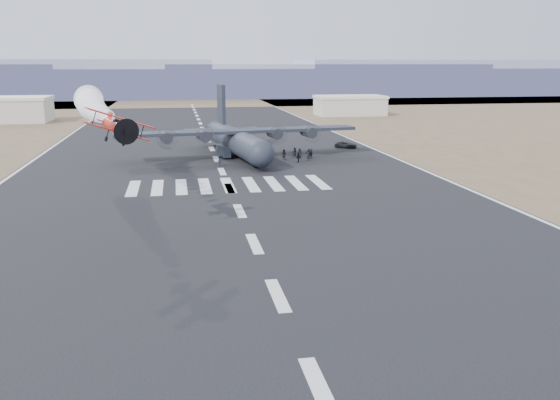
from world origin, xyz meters
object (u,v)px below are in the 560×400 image
object	(u,v)px
aerobatic_biplane	(116,126)
crew_e	(300,153)
crew_a	(311,153)
support_vehicle	(346,145)
crew_h	(294,153)
crew_b	(284,155)
hangar_right	(350,105)
crew_c	(219,161)
crew_d	(298,157)
crew_f	(309,154)
transport_aircraft	(236,139)
crew_g	(308,155)
hangar_left	(2,109)

from	to	relation	value
aerobatic_biplane	crew_e	world-z (taller)	aerobatic_biplane
crew_a	crew_e	xyz separation A→B (m)	(-1.82, 0.69, -0.01)
aerobatic_biplane	support_vehicle	bearing A→B (deg)	43.48
crew_e	crew_h	xyz separation A→B (m)	(-0.79, 0.43, 0.06)
crew_b	crew_e	bearing A→B (deg)	-118.48
hangar_right	crew_a	world-z (taller)	hangar_right
hangar_right	support_vehicle	xyz separation A→B (m)	(-21.23, -69.17, -2.43)
crew_c	crew_d	world-z (taller)	crew_c
crew_f	aerobatic_biplane	bearing A→B (deg)	83.64
hangar_right	transport_aircraft	xyz separation A→B (m)	(-42.45, -76.14, -0.01)
crew_c	crew_d	xyz separation A→B (m)	(12.68, 1.64, -0.03)
crew_c	crew_d	distance (m)	12.78
crew_c	crew_a	bearing A→B (deg)	95.66
transport_aircraft	crew_f	distance (m)	12.58
hangar_right	crew_g	size ratio (longest dim) A/B	11.90
hangar_left	crew_f	bearing A→B (deg)	-48.35
hangar_right	transport_aircraft	world-z (taller)	transport_aircraft
crew_b	transport_aircraft	bearing A→B (deg)	-0.78
crew_b	hangar_right	bearing A→B (deg)	-79.62
crew_g	crew_h	xyz separation A→B (m)	(-1.63, 3.26, 0.01)
support_vehicle	crew_a	xyz separation A→B (m)	(-9.18, -11.12, 0.24)
crew_f	crew_g	size ratio (longest dim) A/B	0.95
support_vehicle	aerobatic_biplane	bearing A→B (deg)	169.07
hangar_right	crew_g	distance (m)	88.22
aerobatic_biplane	hangar_left	bearing A→B (deg)	97.37
transport_aircraft	crew_a	xyz separation A→B (m)	(12.03, -4.14, -2.17)
crew_e	hangar_right	bearing A→B (deg)	44.48
support_vehicle	crew_e	world-z (taller)	crew_e
crew_f	crew_h	world-z (taller)	crew_h
crew_b	aerobatic_biplane	bearing A→B (deg)	94.88
transport_aircraft	crew_e	distance (m)	10.99
transport_aircraft	crew_g	xyz separation A→B (m)	(11.05, -6.28, -2.14)
crew_f	hangar_right	bearing A→B (deg)	-84.27
crew_d	crew_f	world-z (taller)	crew_d
aerobatic_biplane	crew_d	size ratio (longest dim) A/B	3.44
crew_e	crew_g	world-z (taller)	crew_g
crew_c	crew_b	bearing A→B (deg)	99.11
crew_e	crew_a	bearing A→B (deg)	-44.23
crew_c	crew_f	world-z (taller)	crew_c
crew_d	crew_f	size ratio (longest dim) A/B	1.07
support_vehicle	crew_f	distance (m)	14.88
transport_aircraft	crew_c	xyz separation A→B (m)	(-3.60, -9.38, -2.09)
transport_aircraft	crew_g	world-z (taller)	transport_aircraft
hangar_right	crew_c	size ratio (longest dim) A/B	11.31
aerobatic_biplane	support_vehicle	world-z (taller)	aerobatic_biplane
hangar_right	crew_b	size ratio (longest dim) A/B	11.55
transport_aircraft	crew_d	distance (m)	12.12
hangar_right	aerobatic_biplane	xyz separation A→B (m)	(-57.55, -121.53, 7.03)
hangar_left	support_vehicle	bearing A→B (deg)	-39.89
crew_f	crew_g	bearing A→B (deg)	100.84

